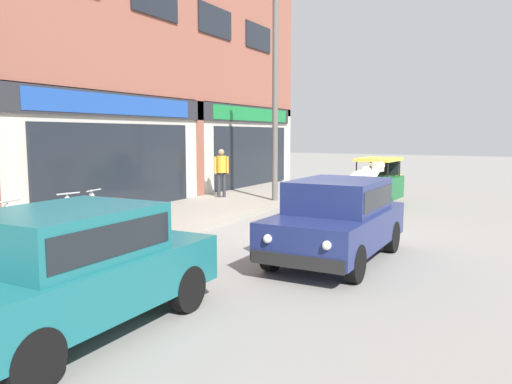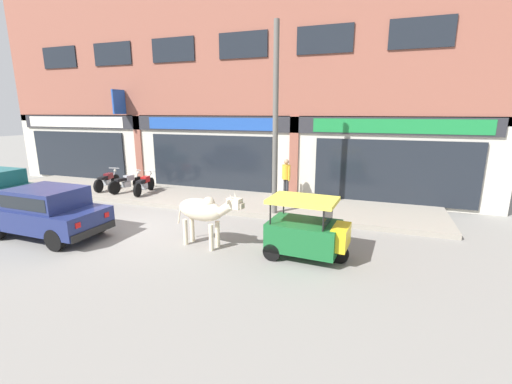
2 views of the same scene
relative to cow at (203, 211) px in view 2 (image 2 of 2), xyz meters
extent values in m
plane|color=gray|center=(-2.82, 0.61, -1.01)|extent=(90.00, 90.00, 0.00)
cube|color=gray|center=(-2.82, 4.38, -0.92)|extent=(19.00, 3.14, 0.17)
cube|color=#8E5142|center=(-2.82, 6.23, 5.68)|extent=(23.00, 0.55, 7.20)
cube|color=beige|center=(-2.82, 6.23, 0.69)|extent=(23.00, 0.55, 3.40)
cube|color=#28282D|center=(-2.82, 5.92, 2.04)|extent=(22.08, 0.08, 0.64)
cube|color=black|center=(-10.49, 5.91, 0.34)|extent=(5.83, 0.10, 2.40)
cube|color=silver|center=(-10.49, 5.89, 2.04)|extent=(6.13, 0.05, 0.52)
cube|color=#8E5142|center=(-6.66, 5.94, 0.69)|extent=(0.36, 0.12, 3.40)
cube|color=black|center=(-2.82, 5.91, 0.34)|extent=(5.83, 0.10, 2.40)
cube|color=#1E479E|center=(-2.82, 5.89, 2.04)|extent=(6.13, 0.05, 0.52)
cube|color=#8E5142|center=(1.01, 5.94, 0.69)|extent=(0.36, 0.12, 3.40)
cube|color=black|center=(4.84, 5.91, 0.34)|extent=(5.83, 0.10, 2.40)
cube|color=#197A38|center=(4.84, 5.89, 2.04)|extent=(6.13, 0.05, 0.52)
cube|color=black|center=(-10.97, 5.93, 5.17)|extent=(2.09, 0.06, 1.00)
cube|color=black|center=(-7.71, 5.93, 5.17)|extent=(2.09, 0.06, 1.00)
cube|color=black|center=(-4.45, 5.93, 5.17)|extent=(2.09, 0.06, 1.00)
cube|color=black|center=(-1.19, 5.93, 5.17)|extent=(2.09, 0.06, 1.00)
cube|color=black|center=(2.06, 5.93, 5.17)|extent=(2.09, 0.06, 1.00)
cube|color=black|center=(5.32, 5.93, 5.17)|extent=(2.09, 0.06, 1.00)
cube|color=#1E479E|center=(-7.22, 5.51, 2.99)|extent=(0.08, 0.80, 1.10)
ellipsoid|color=beige|center=(-0.10, 0.02, 0.01)|extent=(1.47, 0.74, 0.60)
sphere|color=beige|center=(0.18, -0.03, 0.24)|extent=(0.32, 0.32, 0.32)
cylinder|color=beige|center=(0.35, 0.09, -0.65)|extent=(0.12, 0.12, 0.72)
cylinder|color=beige|center=(0.31, -0.20, -0.65)|extent=(0.12, 0.12, 0.72)
cylinder|color=beige|center=(-0.50, 0.23, -0.65)|extent=(0.12, 0.12, 0.72)
cylinder|color=beige|center=(-0.55, -0.05, -0.65)|extent=(0.12, 0.12, 0.72)
cylinder|color=beige|center=(0.71, -0.12, 0.16)|extent=(0.50, 0.31, 0.43)
cube|color=beige|center=(0.97, -0.16, 0.33)|extent=(0.39, 0.28, 0.26)
cube|color=tan|center=(1.14, -0.19, 0.29)|extent=(0.16, 0.18, 0.14)
cone|color=beige|center=(0.94, -0.06, 0.51)|extent=(0.12, 0.07, 0.19)
cone|color=beige|center=(0.91, -0.25, 0.51)|extent=(0.12, 0.07, 0.19)
cube|color=beige|center=(0.91, 0.01, 0.39)|extent=(0.06, 0.14, 0.10)
cube|color=beige|center=(0.86, -0.31, 0.39)|extent=(0.06, 0.14, 0.10)
cylinder|color=beige|center=(-0.83, 0.14, -0.21)|extent=(0.17, 0.07, 0.60)
cylinder|color=black|center=(-5.81, -0.10, -0.71)|extent=(0.60, 0.19, 0.60)
cylinder|color=black|center=(-3.54, -1.58, -0.71)|extent=(0.60, 0.19, 0.60)
cylinder|color=black|center=(-3.51, -0.14, -0.71)|extent=(0.60, 0.19, 0.60)
cube|color=navy|center=(-4.68, -0.84, -0.41)|extent=(3.53, 1.67, 0.60)
cube|color=navy|center=(-4.58, -0.84, 0.17)|extent=(1.93, 1.48, 0.56)
cube|color=black|center=(-4.58, -0.84, 0.17)|extent=(1.78, 1.49, 0.35)
cube|color=black|center=(-6.41, -0.81, -0.63)|extent=(0.15, 1.52, 0.20)
cube|color=black|center=(-2.95, -0.88, -0.63)|extent=(0.15, 1.52, 0.20)
sphere|color=silver|center=(-6.43, -0.33, -0.33)|extent=(0.14, 0.14, 0.14)
cube|color=red|center=(-2.93, -1.37, -0.31)|extent=(0.03, 0.16, 0.14)
cube|color=red|center=(-2.91, -0.38, -0.31)|extent=(0.03, 0.16, 0.14)
cylinder|color=black|center=(-8.06, 1.46, -0.71)|extent=(0.60, 0.18, 0.60)
cube|color=black|center=(-7.48, 0.74, -0.63)|extent=(0.12, 1.52, 0.20)
sphere|color=silver|center=(-7.45, 1.22, -0.33)|extent=(0.14, 0.14, 0.14)
sphere|color=silver|center=(-7.45, 0.26, -0.33)|extent=(0.14, 0.14, 0.14)
cylinder|color=black|center=(3.57, 0.16, -0.79)|extent=(0.45, 0.15, 0.44)
cylinder|color=black|center=(2.05, 0.78, -0.79)|extent=(0.45, 0.15, 0.44)
cylinder|color=black|center=(1.98, -0.25, -0.79)|extent=(0.45, 0.15, 0.44)
cube|color=#19602D|center=(2.67, 0.22, -0.44)|extent=(1.78, 1.27, 0.70)
cube|color=yellow|center=(3.57, 0.16, -0.34)|extent=(0.42, 0.89, 0.52)
cylinder|color=black|center=(3.27, 0.68, 0.19)|extent=(0.04, 0.04, 0.55)
cylinder|color=black|center=(3.21, -0.31, 0.19)|extent=(0.04, 0.04, 0.55)
cylinder|color=black|center=(1.99, 0.76, 0.19)|extent=(0.04, 0.04, 0.55)
cylinder|color=black|center=(1.93, -0.22, 0.19)|extent=(0.04, 0.04, 0.55)
cube|color=#DBCC42|center=(2.62, 0.23, 0.46)|extent=(1.69, 1.21, 0.10)
cube|color=black|center=(3.24, 0.18, 0.18)|extent=(0.09, 0.93, 0.50)
cylinder|color=black|center=(-7.14, 4.72, -0.55)|extent=(0.19, 0.57, 0.56)
cylinder|color=black|center=(-6.95, 3.48, -0.55)|extent=(0.19, 0.57, 0.56)
cube|color=#B2B5BA|center=(-7.04, 4.08, -0.51)|extent=(0.25, 0.35, 0.24)
cube|color=maroon|center=(-7.07, 4.24, -0.25)|extent=(0.30, 0.43, 0.24)
cube|color=black|center=(-7.01, 3.84, -0.27)|extent=(0.30, 0.55, 0.12)
cylinder|color=#B2B5BA|center=(-7.13, 4.66, -0.25)|extent=(0.08, 0.27, 0.59)
cylinder|color=#B2B5BA|center=(-7.14, 4.70, 0.03)|extent=(0.52, 0.11, 0.03)
sphere|color=silver|center=(-7.15, 4.76, -0.09)|extent=(0.12, 0.12, 0.12)
cylinder|color=#B2B5BA|center=(-7.10, 3.71, -0.59)|extent=(0.13, 0.48, 0.06)
cylinder|color=black|center=(-5.80, 4.66, -0.55)|extent=(0.22, 0.57, 0.56)
cylinder|color=black|center=(-6.06, 3.44, -0.55)|extent=(0.22, 0.57, 0.56)
cube|color=#B2B5BA|center=(-5.94, 4.03, -0.51)|extent=(0.26, 0.36, 0.24)
cube|color=#A8AAB2|center=(-5.90, 4.19, -0.25)|extent=(0.32, 0.44, 0.24)
cube|color=black|center=(-5.99, 3.79, -0.27)|extent=(0.33, 0.55, 0.12)
cylinder|color=#B2B5BA|center=(-5.81, 4.60, -0.25)|extent=(0.10, 0.27, 0.59)
cylinder|color=#B2B5BA|center=(-5.80, 4.64, 0.03)|extent=(0.51, 0.14, 0.03)
sphere|color=silver|center=(-5.79, 4.70, -0.09)|extent=(0.12, 0.12, 0.12)
cylinder|color=#B2B5BA|center=(-6.12, 3.70, -0.59)|extent=(0.16, 0.48, 0.06)
cylinder|color=black|center=(-5.13, 4.63, -0.55)|extent=(0.21, 0.57, 0.56)
cylinder|color=black|center=(-4.87, 3.41, -0.55)|extent=(0.21, 0.57, 0.56)
cube|color=#B2B5BA|center=(-4.99, 4.00, -0.51)|extent=(0.26, 0.35, 0.24)
cube|color=red|center=(-5.02, 4.16, -0.25)|extent=(0.32, 0.44, 0.24)
cube|color=black|center=(-4.94, 3.76, -0.27)|extent=(0.32, 0.55, 0.12)
cylinder|color=#B2B5BA|center=(-5.11, 4.57, -0.25)|extent=(0.09, 0.27, 0.59)
cylinder|color=#B2B5BA|center=(-5.12, 4.61, 0.03)|extent=(0.52, 0.14, 0.03)
sphere|color=silver|center=(-5.13, 4.67, -0.09)|extent=(0.12, 0.12, 0.12)
cylinder|color=#B2B5BA|center=(-5.02, 3.62, -0.59)|extent=(0.16, 0.48, 0.06)
cylinder|color=#2D2D33|center=(0.87, 5.10, -0.42)|extent=(0.11, 0.11, 0.82)
cylinder|color=#2D2D33|center=(1.00, 4.97, -0.42)|extent=(0.11, 0.11, 0.82)
cylinder|color=gold|center=(0.94, 5.03, 0.27)|extent=(0.32, 0.32, 0.56)
cylinder|color=gold|center=(0.79, 5.18, 0.24)|extent=(0.08, 0.08, 0.56)
cylinder|color=gold|center=(1.09, 4.89, 0.24)|extent=(0.08, 0.08, 0.56)
sphere|color=tan|center=(0.94, 5.03, 0.67)|extent=(0.20, 0.20, 0.20)
cylinder|color=#595651|center=(1.04, 3.11, 2.24)|extent=(0.18, 0.18, 6.14)
camera|label=1|loc=(-13.15, -3.66, 1.28)|focal=35.00mm
camera|label=2|loc=(4.25, -7.74, 2.57)|focal=24.00mm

